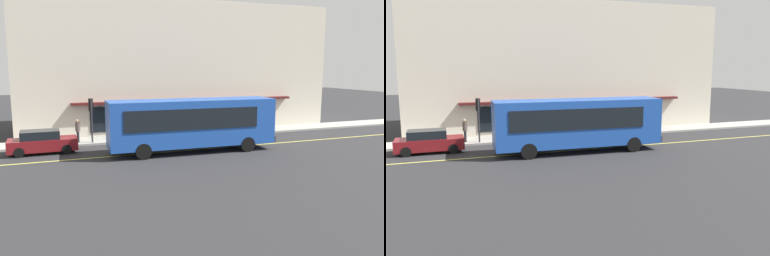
% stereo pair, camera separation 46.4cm
% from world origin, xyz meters
% --- Properties ---
extents(ground, '(120.00, 120.00, 0.00)m').
position_xyz_m(ground, '(0.00, 0.00, 0.00)').
color(ground, '#28282B').
extents(sidewalk, '(80.00, 2.59, 0.15)m').
position_xyz_m(sidewalk, '(0.00, 5.21, 0.07)').
color(sidewalk, '#9E9B93').
rests_on(sidewalk, ground).
extents(lane_centre_stripe, '(36.00, 0.16, 0.01)m').
position_xyz_m(lane_centre_stripe, '(0.00, 0.00, 0.00)').
color(lane_centre_stripe, '#D8D14C').
rests_on(lane_centre_stripe, ground).
extents(storefront_building, '(27.42, 10.17, 11.08)m').
position_xyz_m(storefront_building, '(1.26, 11.28, 5.54)').
color(storefront_building, beige).
rests_on(storefront_building, ground).
extents(bus, '(11.21, 2.93, 3.50)m').
position_xyz_m(bus, '(-1.08, -0.50, 1.99)').
color(bus, '#1E4CAD').
rests_on(bus, ground).
extents(traffic_light, '(0.30, 0.52, 3.20)m').
position_xyz_m(traffic_light, '(-7.07, 4.46, 2.53)').
color(traffic_light, '#2D2D33').
rests_on(traffic_light, sidewalk).
extents(car_maroon, '(4.31, 1.88, 1.52)m').
position_xyz_m(car_maroon, '(-10.45, 2.53, 0.74)').
color(car_maroon, maroon).
rests_on(car_maroon, ground).
extents(car_navy, '(4.36, 1.98, 1.52)m').
position_xyz_m(car_navy, '(2.24, 2.72, 0.74)').
color(car_navy, navy).
rests_on(car_navy, ground).
extents(pedestrian_at_corner, '(0.34, 0.34, 1.62)m').
position_xyz_m(pedestrian_at_corner, '(4.22, 4.52, 1.11)').
color(pedestrian_at_corner, black).
rests_on(pedestrian_at_corner, sidewalk).
extents(pedestrian_by_curb, '(0.34, 0.34, 1.71)m').
position_xyz_m(pedestrian_by_curb, '(-8.04, 4.69, 1.17)').
color(pedestrian_by_curb, black).
rests_on(pedestrian_by_curb, sidewalk).
extents(pedestrian_waiting, '(0.34, 0.34, 1.56)m').
position_xyz_m(pedestrian_waiting, '(-2.27, 5.98, 1.08)').
color(pedestrian_waiting, black).
rests_on(pedestrian_waiting, sidewalk).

